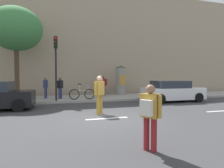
{
  "coord_description": "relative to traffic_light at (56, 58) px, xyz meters",
  "views": [
    {
      "loc": [
        -2.02,
        -7.59,
        1.76
      ],
      "look_at": [
        0.81,
        2.0,
        1.35
      ],
      "focal_mm": 30.49,
      "sensor_mm": 36.0,
      "label": 1
    }
  ],
  "objects": [
    {
      "name": "pedestrian_with_bag",
      "position": [
        0.25,
        1.14,
        -1.91
      ],
      "size": [
        0.51,
        0.51,
        1.52
      ],
      "color": "navy",
      "rests_on": "sidewalk_curb"
    },
    {
      "name": "street_tree",
      "position": [
        -2.63,
        1.88,
        2.07
      ],
      "size": [
        3.55,
        3.55,
        6.42
      ],
      "color": "#4C3826",
      "rests_on": "sidewalk_curb"
    },
    {
      "name": "traffic_light",
      "position": [
        0.0,
        0.0,
        0.0
      ],
      "size": [
        0.24,
        0.45,
        4.16
      ],
      "color": "black",
      "rests_on": "sidewalk_curb"
    },
    {
      "name": "building_backdrop",
      "position": [
        2.02,
        6.76,
        1.97
      ],
      "size": [
        36.0,
        5.0,
        9.85
      ],
      "primitive_type": "cube",
      "color": "tan",
      "rests_on": "ground_plane"
    },
    {
      "name": "bicycle_upright",
      "position": [
        7.5,
        0.78,
        -2.42
      ],
      "size": [
        1.71,
        0.56,
        1.09
      ],
      "color": "black",
      "rests_on": "sidewalk_curb"
    },
    {
      "name": "lane_markings",
      "position": [
        2.02,
        -5.24,
        -2.95
      ],
      "size": [
        25.8,
        0.16,
        0.01
      ],
      "color": "silver",
      "rests_on": "ground_plane"
    },
    {
      "name": "pedestrian_near_pole",
      "position": [
        1.91,
        -4.31,
        -1.9
      ],
      "size": [
        0.53,
        0.52,
        1.77
      ],
      "color": "#B78C33",
      "rests_on": "ground_plane"
    },
    {
      "name": "bicycle_leaning",
      "position": [
        1.71,
        0.32,
        -2.42
      ],
      "size": [
        1.77,
        0.21,
        1.09
      ],
      "color": "black",
      "rests_on": "sidewalk_curb"
    },
    {
      "name": "pedestrian_with_backpack",
      "position": [
        -0.74,
        1.74,
        -1.92
      ],
      "size": [
        0.32,
        0.55,
        1.54
      ],
      "color": "navy",
      "rests_on": "sidewalk_curb"
    },
    {
      "name": "pedestrian_in_light_jacket",
      "position": [
        2.09,
        -8.85,
        -2.04
      ],
      "size": [
        0.5,
        0.5,
        1.57
      ],
      "color": "maroon",
      "rests_on": "ground_plane"
    },
    {
      "name": "ground_plane",
      "position": [
        2.02,
        -5.24,
        -2.96
      ],
      "size": [
        80.0,
        80.0,
        0.0
      ],
      "primitive_type": "plane",
      "color": "#38383A"
    },
    {
      "name": "pedestrian_tallest",
      "position": [
        3.41,
        2.03,
        -1.8
      ],
      "size": [
        0.47,
        0.57,
        1.7
      ],
      "color": "#1E5938",
      "rests_on": "sidewalk_curb"
    },
    {
      "name": "poster_column",
      "position": [
        5.42,
        2.83,
        -1.52
      ],
      "size": [
        0.94,
        0.94,
        2.54
      ],
      "color": "gray",
      "rests_on": "sidewalk_curb"
    },
    {
      "name": "sidewalk_curb",
      "position": [
        2.02,
        1.76,
        -2.88
      ],
      "size": [
        36.0,
        4.0,
        0.15
      ],
      "primitive_type": "cube",
      "color": "#9E9B93",
      "rests_on": "ground_plane"
    },
    {
      "name": "pedestrian_in_red_top",
      "position": [
        3.84,
        2.83,
        -1.85
      ],
      "size": [
        0.6,
        0.41,
        1.63
      ],
      "color": "#724C84",
      "rests_on": "sidewalk_curb"
    },
    {
      "name": "parked_car_red",
      "position": [
        7.75,
        -1.35,
        -2.25
      ],
      "size": [
        4.15,
        1.95,
        1.45
      ],
      "color": "silver",
      "rests_on": "ground_plane"
    }
  ]
}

